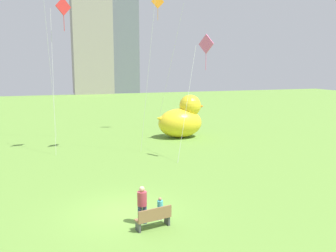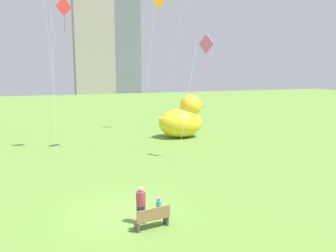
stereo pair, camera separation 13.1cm
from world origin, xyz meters
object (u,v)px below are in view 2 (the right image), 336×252
at_px(park_bench, 152,217).
at_px(kite_red, 63,13).
at_px(person_child, 159,208).
at_px(kite_orange, 160,9).
at_px(person_adult, 141,203).
at_px(giant_inflatable_duck, 182,119).
at_px(kite_pink, 205,48).

distance_m(park_bench, kite_red, 17.97).
bearing_deg(park_bench, person_child, 55.24).
bearing_deg(kite_orange, person_adult, -109.29).
xyz_separation_m(park_bench, giant_inflatable_duck, (7.89, 17.55, 1.18)).
bearing_deg(park_bench, person_adult, 117.96).
bearing_deg(kite_pink, person_adult, -127.63).
bearing_deg(person_adult, person_child, 7.71).
xyz_separation_m(person_adult, person_child, (0.81, 0.11, -0.34)).
bearing_deg(kite_orange, person_child, -107.33).
height_order(person_child, giant_inflatable_duck, giant_inflatable_duck).
relative_size(park_bench, person_adult, 0.95).
distance_m(park_bench, giant_inflatable_duck, 19.28).
distance_m(person_adult, kite_red, 17.20).
height_order(kite_orange, kite_red, kite_orange).
relative_size(person_adult, kite_red, 0.14).
height_order(park_bench, person_child, person_child).
bearing_deg(giant_inflatable_duck, kite_red, -165.55).
xyz_separation_m(park_bench, kite_pink, (6.29, 9.17, 7.15)).
bearing_deg(kite_orange, park_bench, -108.00).
bearing_deg(person_adult, park_bench, -62.04).
height_order(person_adult, kite_pink, kite_pink).
bearing_deg(park_bench, kite_orange, 72.00).
height_order(person_adult, giant_inflatable_duck, giant_inflatable_duck).
bearing_deg(person_child, park_bench, -124.76).
distance_m(park_bench, person_adult, 0.80).
bearing_deg(person_child, giant_inflatable_duck, 66.28).
distance_m(person_child, kite_red, 17.41).
height_order(person_child, kite_orange, kite_orange).
bearing_deg(park_bench, kite_pink, 55.57).
distance_m(person_adult, kite_orange, 24.30).
bearing_deg(kite_pink, park_bench, -124.43).
distance_m(person_adult, kite_pink, 12.74).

